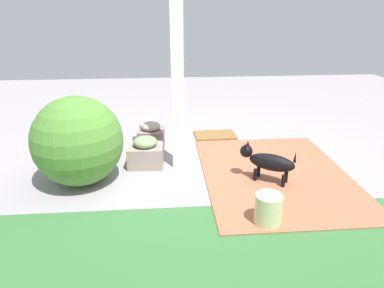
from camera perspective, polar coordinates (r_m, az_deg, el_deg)
ground_plane at (r=4.70m, az=0.61°, el=-3.61°), size 12.00×12.00×0.00m
brick_path at (r=4.59m, az=13.34°, el=-4.78°), size 1.80×2.40×0.02m
porch_pillar at (r=4.36m, az=-2.44°, el=12.21°), size 0.15×0.15×2.58m
stone_planter_nearest at (r=5.23m, az=-6.62°, el=1.25°), size 0.40×0.37×0.41m
stone_planter_near at (r=4.69m, az=-7.50°, el=-1.37°), size 0.48×0.40×0.41m
round_shrub at (r=4.31m, az=-18.01°, el=0.46°), size 1.06×1.06×1.06m
terracotta_pot_tall at (r=5.22m, az=-16.48°, el=1.00°), size 0.29×0.29×0.67m
dog at (r=4.29m, az=12.17°, el=-2.75°), size 0.63×0.48×0.47m
ceramic_urn at (r=3.55m, az=12.24°, el=-10.35°), size 0.27×0.27×0.32m
doormat at (r=5.76m, az=3.76°, el=1.45°), size 0.68×0.46×0.03m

